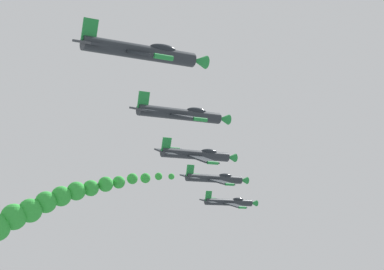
% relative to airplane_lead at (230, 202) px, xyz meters
% --- Properties ---
extents(airplane_lead, '(9.42, 10.35, 3.01)m').
position_rel_airplane_lead_xyz_m(airplane_lead, '(0.00, 0.00, 0.00)').
color(airplane_lead, '#23282D').
extents(airplane_left_inner, '(9.39, 10.35, 3.10)m').
position_rel_airplane_lead_xyz_m(airplane_left_inner, '(13.04, -11.21, 2.37)').
color(airplane_left_inner, '#23282D').
extents(smoke_trail_left_inner, '(3.57, 27.44, 10.31)m').
position_rel_airplane_lead_xyz_m(smoke_trail_left_inner, '(12.84, -37.61, -2.95)').
color(smoke_trail_left_inner, green).
extents(airplane_right_inner, '(9.26, 10.35, 3.36)m').
position_rel_airplane_lead_xyz_m(airplane_right_inner, '(25.23, -21.65, 3.74)').
color(airplane_right_inner, '#23282D').
extents(airplane_left_outer, '(9.35, 10.35, 3.19)m').
position_rel_airplane_lead_xyz_m(airplane_left_outer, '(36.94, -30.48, 5.85)').
color(airplane_left_outer, '#23282D').
extents(airplane_right_outer, '(9.21, 10.35, 3.43)m').
position_rel_airplane_lead_xyz_m(airplane_right_outer, '(49.72, -41.16, 7.38)').
color(airplane_right_outer, '#23282D').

